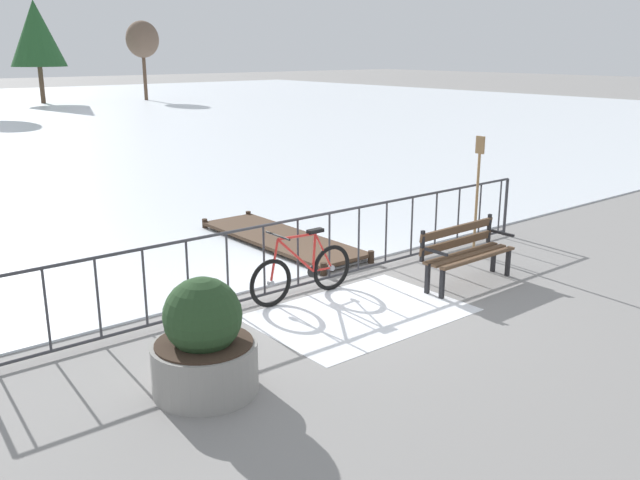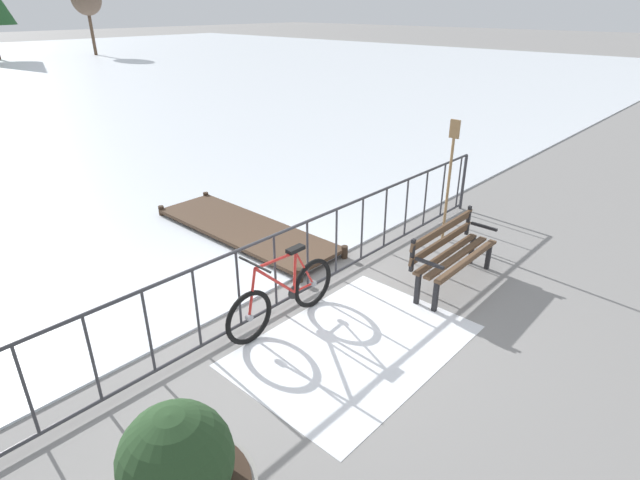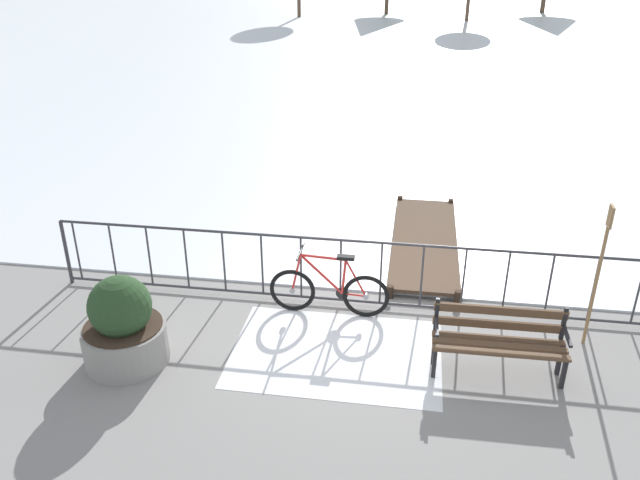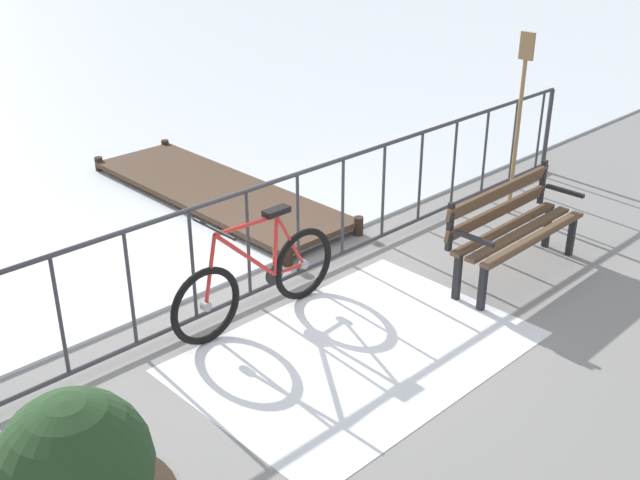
% 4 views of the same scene
% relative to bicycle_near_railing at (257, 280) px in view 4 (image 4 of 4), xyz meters
% --- Properties ---
extents(ground_plane, '(160.00, 160.00, 0.00)m').
position_rel_bicycle_near_railing_xyz_m(ground_plane, '(0.42, 0.26, -0.37)').
color(ground_plane, gray).
extents(snow_patch, '(2.70, 1.87, 0.01)m').
position_rel_bicycle_near_railing_xyz_m(snow_patch, '(0.23, -0.94, -0.36)').
color(snow_patch, white).
rests_on(snow_patch, ground).
extents(railing_fence, '(9.06, 0.06, 1.07)m').
position_rel_bicycle_near_railing_xyz_m(railing_fence, '(0.42, 0.26, 0.19)').
color(railing_fence, '#38383D').
rests_on(railing_fence, ground).
extents(bicycle_near_railing, '(1.71, 0.52, 0.97)m').
position_rel_bicycle_near_railing_xyz_m(bicycle_near_railing, '(0.00, 0.00, 0.00)').
color(bicycle_near_railing, black).
rests_on(bicycle_near_railing, ground).
extents(park_bench, '(1.61, 0.50, 0.89)m').
position_rel_bicycle_near_railing_xyz_m(park_bench, '(2.23, -0.99, 0.14)').
color(park_bench, brown).
rests_on(park_bench, ground).
extents(oar_upright, '(0.04, 0.16, 1.98)m').
position_rel_bicycle_near_railing_xyz_m(oar_upright, '(3.45, -0.20, 0.77)').
color(oar_upright, '#937047').
rests_on(oar_upright, ground).
extents(wooden_dock, '(1.10, 3.66, 0.20)m').
position_rel_bicycle_near_railing_xyz_m(wooden_dock, '(1.33, 2.34, -0.25)').
color(wooden_dock, '#4C3828').
rests_on(wooden_dock, ground).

